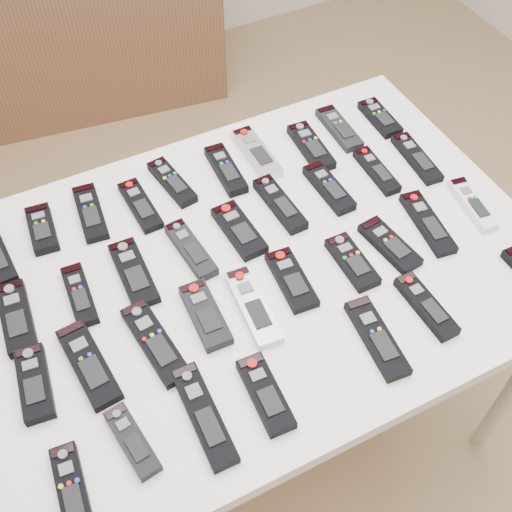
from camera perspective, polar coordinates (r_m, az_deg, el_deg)
name	(u,v)px	position (r m, az deg, el deg)	size (l,w,h in m)	color
ground	(285,403)	(2.09, 2.56, -12.93)	(4.00, 4.00, 0.00)	#9B774E
table	(256,278)	(1.45, 0.00, -1.92)	(1.25, 0.88, 0.78)	white
sideboard	(22,30)	(2.95, -20.11, 18.35)	(1.62, 0.38, 0.81)	#533921
remote_1	(42,229)	(1.52, -18.48, 2.29)	(0.05, 0.14, 0.02)	black
remote_2	(90,213)	(1.53, -14.51, 3.75)	(0.05, 0.17, 0.02)	black
remote_3	(140,205)	(1.52, -10.25, 4.45)	(0.05, 0.17, 0.02)	black
remote_4	(172,182)	(1.56, -7.47, 6.53)	(0.05, 0.16, 0.02)	black
remote_5	(226,170)	(1.58, -2.70, 7.68)	(0.05, 0.17, 0.02)	black
remote_6	(257,153)	(1.62, 0.05, 9.13)	(0.05, 0.18, 0.02)	#B7B7BC
remote_7	(311,147)	(1.64, 4.91, 9.66)	(0.05, 0.17, 0.02)	black
remote_8	(339,128)	(1.71, 7.40, 11.18)	(0.05, 0.17, 0.02)	black
remote_9	(380,118)	(1.76, 10.95, 11.97)	(0.05, 0.14, 0.02)	black
remote_10	(17,318)	(1.39, -20.51, -5.16)	(0.06, 0.17, 0.02)	black
remote_11	(80,295)	(1.38, -15.40, -3.37)	(0.05, 0.16, 0.02)	black
remote_12	(134,273)	(1.39, -10.82, -1.50)	(0.06, 0.18, 0.02)	black
remote_13	(191,250)	(1.41, -5.81, 0.56)	(0.05, 0.17, 0.02)	black
remote_14	(239,230)	(1.44, -1.52, 2.32)	(0.06, 0.16, 0.02)	black
remote_15	(280,204)	(1.50, 2.13, 4.64)	(0.05, 0.18, 0.02)	black
remote_16	(329,188)	(1.54, 6.49, 6.04)	(0.05, 0.17, 0.02)	black
remote_17	(377,171)	(1.60, 10.66, 7.46)	(0.04, 0.16, 0.02)	black
remote_18	(417,158)	(1.66, 14.09, 8.43)	(0.05, 0.18, 0.02)	black
remote_19	(35,383)	(1.30, -19.08, -10.65)	(0.06, 0.16, 0.02)	black
remote_20	(89,364)	(1.29, -14.64, -9.29)	(0.06, 0.20, 0.02)	black
remote_21	(155,342)	(1.29, -8.96, -7.60)	(0.06, 0.20, 0.02)	black
remote_22	(205,315)	(1.31, -4.52, -5.23)	(0.06, 0.16, 0.02)	black
remote_23	(253,306)	(1.32, -0.25, -4.50)	(0.05, 0.19, 0.02)	#B7B7BC
remote_24	(292,280)	(1.36, 3.18, -2.11)	(0.06, 0.16, 0.02)	black
remote_25	(352,262)	(1.40, 8.55, -0.52)	(0.05, 0.15, 0.02)	black
remote_26	(390,245)	(1.45, 11.80, 0.99)	(0.06, 0.16, 0.02)	black
remote_27	(428,223)	(1.51, 15.01, 2.85)	(0.05, 0.19, 0.02)	black
remote_28	(473,204)	(1.58, 18.70, 4.37)	(0.04, 0.16, 0.02)	silver
remote_29	(72,491)	(1.19, -16.05, -19.42)	(0.05, 0.16, 0.02)	black
remote_30	(132,441)	(1.20, -10.93, -15.84)	(0.04, 0.15, 0.02)	black
remote_31	(204,415)	(1.20, -4.64, -13.92)	(0.05, 0.21, 0.02)	black
remote_32	(265,394)	(1.22, 0.84, -12.15)	(0.05, 0.16, 0.02)	black
remote_33	(377,338)	(1.30, 10.70, -7.15)	(0.05, 0.19, 0.02)	black
remote_34	(426,306)	(1.36, 14.89, -4.31)	(0.05, 0.17, 0.02)	black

